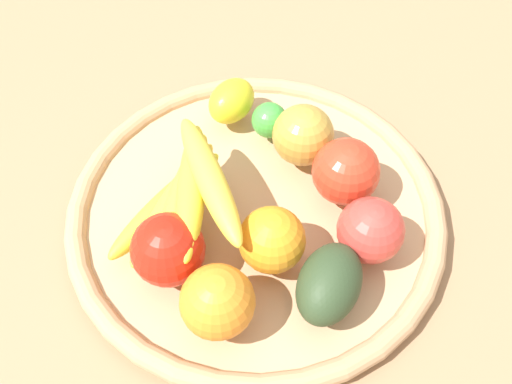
% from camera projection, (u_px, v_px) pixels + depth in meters
% --- Properties ---
extents(ground_plane, '(2.40, 2.40, 0.00)m').
position_uv_depth(ground_plane, '(256.00, 218.00, 0.70)').
color(ground_plane, '#9A7653').
rests_on(ground_plane, ground).
extents(basket, '(0.45, 0.45, 0.03)m').
position_uv_depth(basket, '(256.00, 210.00, 0.69)').
color(basket, tan).
rests_on(basket, ground_plane).
extents(lemon_0, '(0.09, 0.09, 0.05)m').
position_uv_depth(lemon_0, '(232.00, 101.00, 0.74)').
color(lemon_0, yellow).
rests_on(lemon_0, basket).
extents(apple_1, '(0.11, 0.11, 0.08)m').
position_uv_depth(apple_1, '(346.00, 172.00, 0.65)').
color(apple_1, red).
rests_on(apple_1, basket).
extents(apple_0, '(0.11, 0.11, 0.08)m').
position_uv_depth(apple_0, '(168.00, 250.00, 0.59)').
color(apple_0, red).
rests_on(apple_0, basket).
extents(lime_0, '(0.06, 0.06, 0.05)m').
position_uv_depth(lime_0, '(269.00, 120.00, 0.72)').
color(lime_0, green).
rests_on(lime_0, basket).
extents(banana_bunch, '(0.19, 0.16, 0.09)m').
position_uv_depth(banana_bunch, '(185.00, 194.00, 0.63)').
color(banana_bunch, yellow).
rests_on(banana_bunch, basket).
extents(apple_3, '(0.09, 0.09, 0.07)m').
position_uv_depth(apple_3, '(370.00, 230.00, 0.61)').
color(apple_3, '#CF3D35').
rests_on(apple_3, basket).
extents(avocado, '(0.11, 0.11, 0.06)m').
position_uv_depth(avocado, '(329.00, 284.00, 0.57)').
color(avocado, '#2D4025').
rests_on(avocado, basket).
extents(orange_1, '(0.11, 0.11, 0.08)m').
position_uv_depth(orange_1, '(217.00, 302.00, 0.55)').
color(orange_1, orange).
rests_on(orange_1, basket).
extents(orange_0, '(0.09, 0.09, 0.07)m').
position_uv_depth(orange_0, '(268.00, 241.00, 0.60)').
color(orange_0, orange).
rests_on(orange_0, basket).
extents(apple_2, '(0.09, 0.09, 0.08)m').
position_uv_depth(apple_2, '(303.00, 135.00, 0.69)').
color(apple_2, '#B6923A').
rests_on(apple_2, basket).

